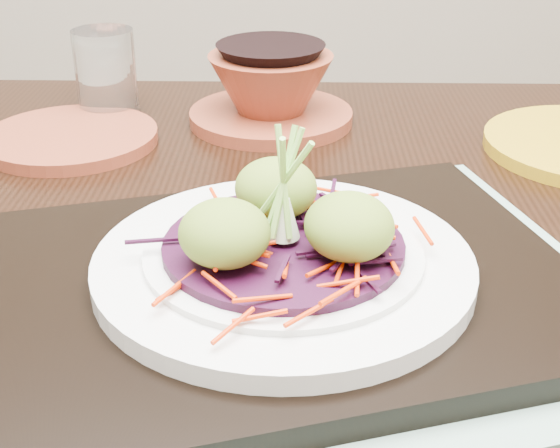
{
  "coord_description": "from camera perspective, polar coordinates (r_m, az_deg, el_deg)",
  "views": [
    {
      "loc": [
        -0.06,
        -0.56,
        1.11
      ],
      "look_at": [
        -0.0,
        -0.08,
        0.86
      ],
      "focal_mm": 50.0,
      "sensor_mm": 36.0,
      "label": 1
    }
  ],
  "objects": [
    {
      "name": "white_plate",
      "position": [
        0.54,
        0.25,
        -2.83
      ],
      "size": [
        0.26,
        0.26,
        0.02
      ],
      "color": "silver",
      "rests_on": "serving_tray"
    },
    {
      "name": "carrot_julienne",
      "position": [
        0.53,
        0.26,
        -0.82
      ],
      "size": [
        0.2,
        0.2,
        0.01
      ],
      "primitive_type": null,
      "color": "red",
      "rests_on": "cabbage_bed"
    },
    {
      "name": "placemat",
      "position": [
        0.55,
        0.25,
        -5.42
      ],
      "size": [
        0.51,
        0.43,
        0.0
      ],
      "primitive_type": "cube",
      "rotation": [
        0.0,
        0.0,
        0.15
      ],
      "color": "gray",
      "rests_on": "dining_table"
    },
    {
      "name": "guacamole_scoops",
      "position": [
        0.52,
        0.27,
        0.63
      ],
      "size": [
        0.14,
        0.13,
        0.04
      ],
      "color": "olive",
      "rests_on": "cabbage_bed"
    },
    {
      "name": "cabbage_bed",
      "position": [
        0.53,
        0.26,
        -1.59
      ],
      "size": [
        0.16,
        0.16,
        0.01
      ],
      "primitive_type": "cylinder",
      "color": "#2E0922",
      "rests_on": "white_plate"
    },
    {
      "name": "water_glass",
      "position": [
        0.91,
        -12.61,
        10.72
      ],
      "size": [
        0.09,
        0.09,
        0.1
      ],
      "primitive_type": "cylinder",
      "rotation": [
        0.0,
        0.0,
        -0.44
      ],
      "color": "white",
      "rests_on": "dining_table"
    },
    {
      "name": "terracotta_side_plate",
      "position": [
        0.85,
        -15.05,
        6.11
      ],
      "size": [
        0.19,
        0.19,
        0.01
      ],
      "primitive_type": "cylinder",
      "rotation": [
        0.0,
        0.0,
        0.03
      ],
      "color": "maroon",
      "rests_on": "dining_table"
    },
    {
      "name": "scallion_garnish",
      "position": [
        0.51,
        0.27,
        2.67
      ],
      "size": [
        0.06,
        0.06,
        0.09
      ],
      "primitive_type": null,
      "color": "#8DCD52",
      "rests_on": "cabbage_bed"
    },
    {
      "name": "terracotta_bowl_set",
      "position": [
        0.87,
        -0.67,
        9.59
      ],
      "size": [
        0.23,
        0.23,
        0.08
      ],
      "rotation": [
        0.0,
        0.0,
        -0.35
      ],
      "color": "maroon",
      "rests_on": "dining_table"
    },
    {
      "name": "serving_tray",
      "position": [
        0.54,
        0.25,
        -4.44
      ],
      "size": [
        0.44,
        0.36,
        0.02
      ],
      "primitive_type": "cube",
      "rotation": [
        0.0,
        0.0,
        0.15
      ],
      "color": "black",
      "rests_on": "placemat"
    },
    {
      "name": "dining_table",
      "position": [
        0.69,
        -1.31,
        -9.04
      ],
      "size": [
        1.4,
        1.04,
        0.81
      ],
      "rotation": [
        0.0,
        0.0,
        -0.14
      ],
      "color": "black",
      "rests_on": "ground"
    }
  ]
}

